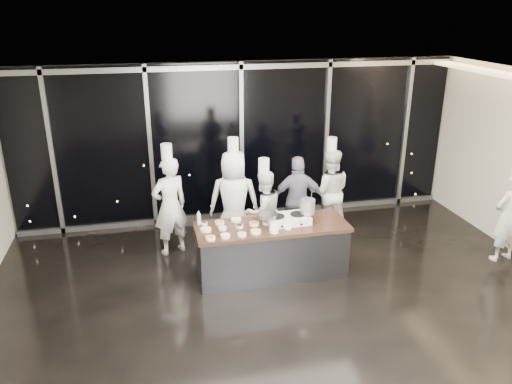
{
  "coord_description": "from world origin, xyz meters",
  "views": [
    {
      "loc": [
        -1.85,
        -6.16,
        4.22
      ],
      "look_at": [
        -0.2,
        1.2,
        1.37
      ],
      "focal_mm": 35.0,
      "sensor_mm": 36.0,
      "label": 1
    }
  ],
  "objects_px": {
    "chef_center": "(264,211)",
    "guest": "(298,200)",
    "demo_counter": "(272,250)",
    "stock_pot": "(308,206)",
    "chef_left": "(234,200)",
    "frying_pan": "(267,215)",
    "stove": "(287,219)",
    "chef_far_left": "(170,205)",
    "chef_right": "(329,191)",
    "chef_side": "(508,216)"
  },
  "relations": [
    {
      "from": "demo_counter",
      "to": "stove",
      "type": "xyz_separation_m",
      "value": [
        0.27,
        0.03,
        0.51
      ]
    },
    {
      "from": "chef_far_left",
      "to": "frying_pan",
      "type": "bearing_deg",
      "value": 118.62
    },
    {
      "from": "demo_counter",
      "to": "stock_pot",
      "type": "xyz_separation_m",
      "value": [
        0.6,
        0.03,
        0.7
      ]
    },
    {
      "from": "chef_far_left",
      "to": "chef_center",
      "type": "relative_size",
      "value": 1.16
    },
    {
      "from": "frying_pan",
      "to": "chef_left",
      "type": "bearing_deg",
      "value": 105.16
    },
    {
      "from": "chef_center",
      "to": "chef_side",
      "type": "relative_size",
      "value": 0.94
    },
    {
      "from": "frying_pan",
      "to": "chef_side",
      "type": "distance_m",
      "value": 4.18
    },
    {
      "from": "chef_far_left",
      "to": "stove",
      "type": "bearing_deg",
      "value": 124.23
    },
    {
      "from": "demo_counter",
      "to": "chef_center",
      "type": "relative_size",
      "value": 1.42
    },
    {
      "from": "chef_right",
      "to": "chef_center",
      "type": "bearing_deg",
      "value": 32.42
    },
    {
      "from": "guest",
      "to": "chef_side",
      "type": "height_order",
      "value": "chef_side"
    },
    {
      "from": "chef_left",
      "to": "chef_side",
      "type": "height_order",
      "value": "chef_left"
    },
    {
      "from": "stove",
      "to": "stock_pot",
      "type": "distance_m",
      "value": 0.39
    },
    {
      "from": "chef_left",
      "to": "chef_center",
      "type": "bearing_deg",
      "value": 170.1
    },
    {
      "from": "stock_pot",
      "to": "chef_right",
      "type": "bearing_deg",
      "value": 56.68
    },
    {
      "from": "chef_right",
      "to": "chef_side",
      "type": "height_order",
      "value": "chef_right"
    },
    {
      "from": "guest",
      "to": "chef_left",
      "type": "bearing_deg",
      "value": 5.96
    },
    {
      "from": "chef_center",
      "to": "demo_counter",
      "type": "bearing_deg",
      "value": 64.91
    },
    {
      "from": "frying_pan",
      "to": "guest",
      "type": "relative_size",
      "value": 0.34
    },
    {
      "from": "frying_pan",
      "to": "chef_far_left",
      "type": "bearing_deg",
      "value": 139.8
    },
    {
      "from": "chef_left",
      "to": "chef_center",
      "type": "distance_m",
      "value": 0.56
    },
    {
      "from": "frying_pan",
      "to": "chef_center",
      "type": "distance_m",
      "value": 0.94
    },
    {
      "from": "frying_pan",
      "to": "chef_left",
      "type": "relative_size",
      "value": 0.28
    },
    {
      "from": "chef_left",
      "to": "demo_counter",
      "type": "bearing_deg",
      "value": 122.87
    },
    {
      "from": "demo_counter",
      "to": "stock_pot",
      "type": "height_order",
      "value": "stock_pot"
    },
    {
      "from": "guest",
      "to": "chef_far_left",
      "type": "bearing_deg",
      "value": 5.1
    },
    {
      "from": "chef_center",
      "to": "guest",
      "type": "bearing_deg",
      "value": 173.73
    },
    {
      "from": "demo_counter",
      "to": "chef_left",
      "type": "bearing_deg",
      "value": 110.49
    },
    {
      "from": "chef_far_left",
      "to": "chef_center",
      "type": "height_order",
      "value": "chef_far_left"
    },
    {
      "from": "chef_side",
      "to": "chef_left",
      "type": "bearing_deg",
      "value": -28.83
    },
    {
      "from": "stove",
      "to": "chef_left",
      "type": "height_order",
      "value": "chef_left"
    },
    {
      "from": "guest",
      "to": "stock_pot",
      "type": "bearing_deg",
      "value": 88.43
    },
    {
      "from": "stock_pot",
      "to": "chef_left",
      "type": "distance_m",
      "value": 1.5
    },
    {
      "from": "stove",
      "to": "frying_pan",
      "type": "relative_size",
      "value": 1.24
    },
    {
      "from": "stock_pot",
      "to": "chef_far_left",
      "type": "bearing_deg",
      "value": 151.83
    },
    {
      "from": "chef_far_left",
      "to": "chef_right",
      "type": "distance_m",
      "value": 3.05
    },
    {
      "from": "frying_pan",
      "to": "stove",
      "type": "bearing_deg",
      "value": -2.52
    },
    {
      "from": "demo_counter",
      "to": "stove",
      "type": "bearing_deg",
      "value": 7.15
    },
    {
      "from": "frying_pan",
      "to": "chef_right",
      "type": "xyz_separation_m",
      "value": [
        1.57,
        1.35,
        -0.22
      ]
    },
    {
      "from": "stove",
      "to": "chef_right",
      "type": "bearing_deg",
      "value": 45.49
    },
    {
      "from": "chef_left",
      "to": "guest",
      "type": "xyz_separation_m",
      "value": [
        1.19,
        -0.03,
        -0.1
      ]
    },
    {
      "from": "demo_counter",
      "to": "frying_pan",
      "type": "height_order",
      "value": "frying_pan"
    },
    {
      "from": "frying_pan",
      "to": "chef_center",
      "type": "bearing_deg",
      "value": 77.54
    },
    {
      "from": "frying_pan",
      "to": "stock_pot",
      "type": "distance_m",
      "value": 0.68
    },
    {
      "from": "demo_counter",
      "to": "frying_pan",
      "type": "bearing_deg",
      "value": 155.79
    },
    {
      "from": "stove",
      "to": "chef_left",
      "type": "distance_m",
      "value": 1.28
    },
    {
      "from": "demo_counter",
      "to": "stove",
      "type": "distance_m",
      "value": 0.58
    },
    {
      "from": "frying_pan",
      "to": "chef_right",
      "type": "distance_m",
      "value": 2.08
    },
    {
      "from": "chef_left",
      "to": "stove",
      "type": "bearing_deg",
      "value": 134.63
    },
    {
      "from": "chef_far_left",
      "to": "chef_center",
      "type": "bearing_deg",
      "value": 147.13
    }
  ]
}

